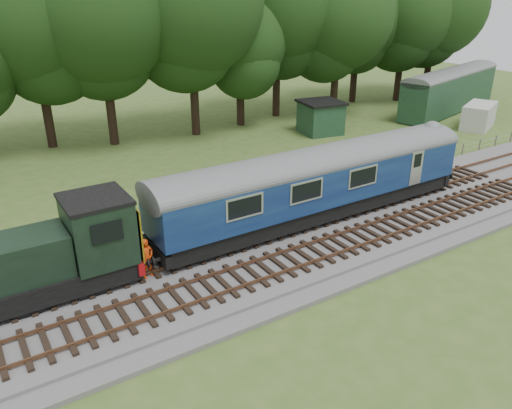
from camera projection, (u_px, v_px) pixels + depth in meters
ground at (272, 253)px, 23.66m from camera, size 120.00×120.00×0.00m
ballast at (272, 250)px, 23.59m from camera, size 70.00×7.00×0.35m
track_north at (257, 234)px, 24.57m from camera, size 67.20×2.40×0.21m
track_south at (293, 260)px, 22.26m from camera, size 67.20×2.40×0.21m
fence at (226, 219)px, 27.13m from camera, size 64.00×0.12×1.00m
tree_line at (121, 141)px, 40.65m from camera, size 70.00×8.00×18.00m
dmu_railcar at (317, 178)px, 25.50m from camera, size 18.05×2.86×3.88m
shunter_loco at (30, 263)px, 18.92m from camera, size 8.91×2.60×3.38m
worker at (147, 258)px, 20.74m from camera, size 0.75×0.63×1.76m
parked_coach at (451, 88)px, 49.43m from camera, size 16.31×6.86×4.12m
shed at (321, 117)px, 42.30m from camera, size 3.87×3.87×2.74m
caravan at (479, 116)px, 43.98m from camera, size 4.82×3.68×2.12m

